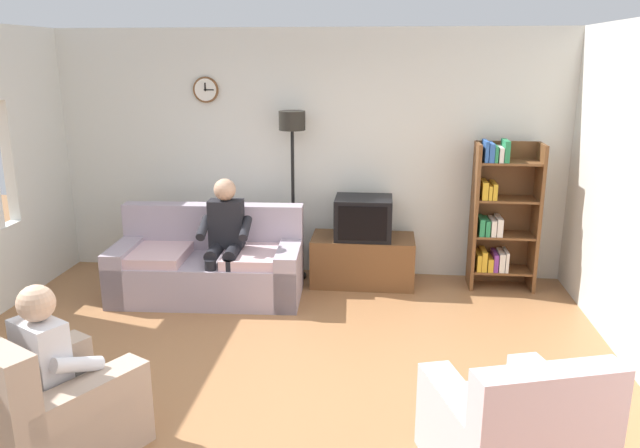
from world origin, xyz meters
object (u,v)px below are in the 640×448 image
at_px(tv, 363,218).
at_px(person_on_couch, 225,234).
at_px(couch, 209,267).
at_px(person_in_left_armchair, 57,360).
at_px(bookshelf, 500,215).
at_px(floor_lamp, 292,149).
at_px(tv_stand, 363,260).
at_px(armchair_near_window, 50,412).
at_px(armchair_near_bookshelf, 510,438).

relative_size(tv, person_on_couch, 0.48).
xyz_separation_m(couch, tv, (1.56, 0.50, 0.43)).
height_order(tv, person_in_left_armchair, person_in_left_armchair).
xyz_separation_m(tv, person_in_left_armchair, (-1.76, -3.10, -0.14)).
height_order(tv, bookshelf, bookshelf).
relative_size(floor_lamp, person_on_couch, 1.49).
bearing_deg(person_on_couch, couch, 152.63).
bearing_deg(tv_stand, floor_lamp, 172.71).
bearing_deg(person_in_left_armchair, tv, 60.45).
distance_m(floor_lamp, armchair_near_window, 3.64).
relative_size(couch, armchair_near_window, 1.68).
relative_size(person_on_couch, person_in_left_armchair, 1.11).
xyz_separation_m(tv_stand, floor_lamp, (-0.77, 0.10, 1.19)).
height_order(couch, tv, tv).
height_order(tv_stand, person_on_couch, person_on_couch).
relative_size(tv_stand, floor_lamp, 0.59).
distance_m(person_on_couch, person_in_left_armchair, 2.52).
distance_m(floor_lamp, armchair_near_bookshelf, 3.88).
bearing_deg(armchair_near_bookshelf, armchair_near_window, -179.36).
bearing_deg(bookshelf, person_on_couch, -165.80).
height_order(armchair_near_window, person_on_couch, person_on_couch).
distance_m(tv, person_in_left_armchair, 3.56).
bearing_deg(person_in_left_armchair, couch, 85.81).
xyz_separation_m(couch, person_in_left_armchair, (-0.19, -2.60, 0.29)).
height_order(couch, armchair_near_window, same).
height_order(tv, armchair_near_window, tv).
distance_m(couch, person_in_left_armchair, 2.62).
bearing_deg(person_on_couch, bookshelf, 14.20).
bearing_deg(bookshelf, tv, -176.23).
bearing_deg(bookshelf, person_in_left_armchair, -134.94).
relative_size(tv, armchair_near_bookshelf, 0.56).
bearing_deg(floor_lamp, couch, -141.80).
bearing_deg(armchair_near_window, tv, 60.45).
bearing_deg(floor_lamp, person_in_left_armchair, -106.96).
bearing_deg(floor_lamp, person_on_couch, -128.31).
relative_size(couch, bookshelf, 1.23).
relative_size(couch, tv_stand, 1.77).
relative_size(couch, floor_lamp, 1.05).
height_order(couch, person_on_couch, person_on_couch).
distance_m(armchair_near_window, person_in_left_armchair, 0.33).
bearing_deg(person_in_left_armchair, floor_lamp, 73.04).
bearing_deg(tv, person_on_couch, -155.74).
bearing_deg(bookshelf, armchair_near_window, -134.64).
bearing_deg(couch, floor_lamp, 38.20).
xyz_separation_m(tv_stand, person_in_left_armchair, (-1.76, -3.12, 0.34)).
bearing_deg(armchair_near_window, tv_stand, 60.64).
distance_m(tv, armchair_near_window, 3.68).
height_order(person_on_couch, person_in_left_armchair, person_on_couch).
bearing_deg(armchair_near_window, couch, 85.00).
distance_m(couch, bookshelf, 3.09).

